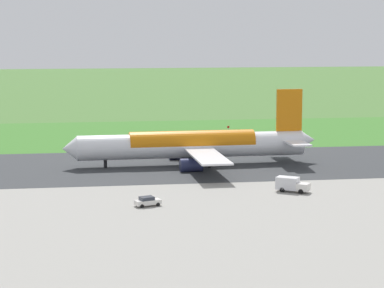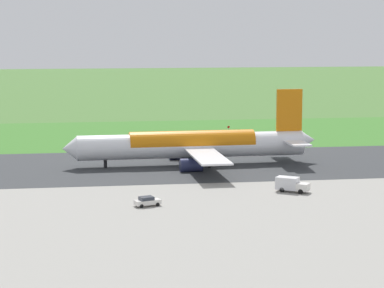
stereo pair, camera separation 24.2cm
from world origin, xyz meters
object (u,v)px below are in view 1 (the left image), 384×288
object	(u,v)px
airliner_main	(194,145)
service_truck_baggage	(291,184)
service_car_followme	(148,201)
no_stopping_sign	(228,130)
traffic_cone_orange	(216,135)

from	to	relation	value
airliner_main	service_truck_baggage	distance (m)	32.68
service_car_followme	no_stopping_sign	size ratio (longest dim) A/B	1.69
no_stopping_sign	service_truck_baggage	bearing A→B (deg)	87.74
airliner_main	traffic_cone_orange	xyz separation A→B (m)	(-12.39, -42.68, -4.08)
no_stopping_sign	traffic_cone_orange	bearing A→B (deg)	8.24
service_car_followme	traffic_cone_orange	xyz separation A→B (m)	(-25.57, -79.96, -0.57)
service_car_followme	traffic_cone_orange	size ratio (longest dim) A/B	8.27
service_truck_baggage	service_car_followme	bearing A→B (deg)	15.87
airliner_main	no_stopping_sign	size ratio (longest dim) A/B	20.04
airliner_main	no_stopping_sign	bearing A→B (deg)	-110.14
service_truck_baggage	no_stopping_sign	distance (m)	73.09
airliner_main	service_truck_baggage	xyz separation A→B (m)	(-12.95, 29.86, -2.95)
traffic_cone_orange	no_stopping_sign	bearing A→B (deg)	-171.76
airliner_main	service_car_followme	bearing A→B (deg)	70.53
airliner_main	service_truck_baggage	size ratio (longest dim) A/B	8.91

